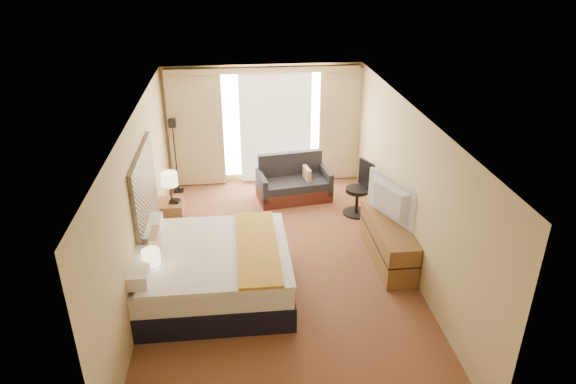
{
  "coord_description": "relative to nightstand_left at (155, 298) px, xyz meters",
  "views": [
    {
      "loc": [
        -0.62,
        -7.15,
        4.81
      ],
      "look_at": [
        0.19,
        0.4,
        1.15
      ],
      "focal_mm": 32.0,
      "sensor_mm": 36.0,
      "label": 1
    }
  ],
  "objects": [
    {
      "name": "headboard",
      "position": [
        -0.19,
        1.25,
        1.01
      ],
      "size": [
        0.06,
        1.85,
        1.5
      ],
      "primitive_type": "cube",
      "color": "black",
      "rests_on": "wall_left"
    },
    {
      "name": "wall_front",
      "position": [
        1.87,
        -2.45,
        1.02
      ],
      "size": [
        4.2,
        0.02,
        2.6
      ],
      "primitive_type": "cube",
      "color": "tan",
      "rests_on": "ground"
    },
    {
      "name": "tissue_box",
      "position": [
        0.13,
        0.05,
        0.33
      ],
      "size": [
        0.15,
        0.15,
        0.12
      ],
      "primitive_type": "cube",
      "rotation": [
        0.0,
        0.0,
        -0.17
      ],
      "color": "#7E96C3",
      "rests_on": "nightstand_left"
    },
    {
      "name": "bed",
      "position": [
        0.81,
        0.4,
        0.13
      ],
      "size": [
        2.29,
        2.09,
        1.11
      ],
      "color": "black",
      "rests_on": "floor"
    },
    {
      "name": "media_dresser",
      "position": [
        3.7,
        1.05,
        0.07
      ],
      "size": [
        0.5,
        1.8,
        0.7
      ],
      "primitive_type": "cube",
      "color": "brown",
      "rests_on": "floor"
    },
    {
      "name": "floor_lamp",
      "position": [
        -0.03,
        4.13,
        0.87
      ],
      "size": [
        0.2,
        0.2,
        1.62
      ],
      "color": "black",
      "rests_on": "floor"
    },
    {
      "name": "lamp_left",
      "position": [
        0.03,
        -0.02,
        0.68
      ],
      "size": [
        0.25,
        0.25,
        0.53
      ],
      "color": "black",
      "rests_on": "nightstand_left"
    },
    {
      "name": "wall_back",
      "position": [
        1.87,
        4.55,
        1.02
      ],
      "size": [
        4.2,
        0.02,
        2.6
      ],
      "primitive_type": "cube",
      "color": "tan",
      "rests_on": "ground"
    },
    {
      "name": "telephone",
      "position": [
        0.09,
        2.47,
        0.31
      ],
      "size": [
        0.2,
        0.18,
        0.06
      ],
      "primitive_type": "cube",
      "rotation": [
        0.0,
        0.0,
        -0.35
      ],
      "color": "black",
      "rests_on": "nightstand_right"
    },
    {
      "name": "nightstand_left",
      "position": [
        0.0,
        0.0,
        0.0
      ],
      "size": [
        0.45,
        0.52,
        0.55
      ],
      "primitive_type": "cube",
      "color": "brown",
      "rests_on": "floor"
    },
    {
      "name": "ceiling",
      "position": [
        1.87,
        1.05,
        2.33
      ],
      "size": [
        4.2,
        7.0,
        0.02
      ],
      "primitive_type": "cube",
      "color": "silver",
      "rests_on": "wall_back"
    },
    {
      "name": "curtains",
      "position": [
        1.87,
        4.44,
        1.13
      ],
      "size": [
        4.12,
        0.19,
        2.56
      ],
      "color": "#CBBB8F",
      "rests_on": "floor"
    },
    {
      "name": "nightstand_right",
      "position": [
        0.0,
        2.5,
        0.0
      ],
      "size": [
        0.45,
        0.52,
        0.55
      ],
      "primitive_type": "cube",
      "color": "brown",
      "rests_on": "floor"
    },
    {
      "name": "window",
      "position": [
        2.12,
        4.52,
        1.04
      ],
      "size": [
        2.3,
        0.02,
        2.3
      ],
      "primitive_type": "cube",
      "color": "silver",
      "rests_on": "wall_back"
    },
    {
      "name": "television",
      "position": [
        3.65,
        1.18,
        0.77
      ],
      "size": [
        0.6,
        1.17,
        0.69
      ],
      "primitive_type": "imported",
      "rotation": [
        0.0,
        0.0,
        1.96
      ],
      "color": "black",
      "rests_on": "media_dresser"
    },
    {
      "name": "floor",
      "position": [
        1.87,
        1.05,
        -0.28
      ],
      "size": [
        4.2,
        7.0,
        0.02
      ],
      "primitive_type": "cube",
      "color": "#602A1B",
      "rests_on": "ground"
    },
    {
      "name": "wall_right",
      "position": [
        3.97,
        1.05,
        1.02
      ],
      "size": [
        0.02,
        7.0,
        2.6
      ],
      "primitive_type": "cube",
      "color": "tan",
      "rests_on": "ground"
    },
    {
      "name": "wall_left",
      "position": [
        -0.23,
        1.05,
        1.02
      ],
      "size": [
        0.02,
        7.0,
        2.6
      ],
      "primitive_type": "cube",
      "color": "tan",
      "rests_on": "ground"
    },
    {
      "name": "lamp_right",
      "position": [
        0.03,
        2.45,
        0.74
      ],
      "size": [
        0.29,
        0.29,
        0.61
      ],
      "color": "black",
      "rests_on": "nightstand_right"
    },
    {
      "name": "desk_chair",
      "position": [
        3.61,
        2.73,
        0.21
      ],
      "size": [
        0.54,
        0.54,
        1.08
      ],
      "rotation": [
        0.0,
        0.0,
        0.41
      ],
      "color": "black",
      "rests_on": "floor"
    },
    {
      "name": "loveseat",
      "position": [
        2.4,
        3.54,
        0.03
      ],
      "size": [
        1.58,
        1.0,
        0.92
      ],
      "rotation": [
        0.0,
        0.0,
        0.15
      ],
      "color": "#4F1E16",
      "rests_on": "floor"
    }
  ]
}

